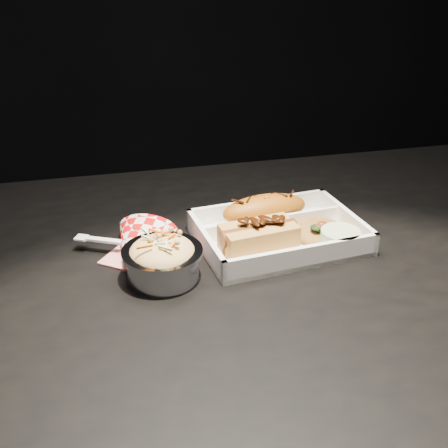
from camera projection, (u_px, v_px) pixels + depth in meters
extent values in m
cube|color=black|center=(245.00, 270.00, 0.85)|extent=(1.20, 0.80, 0.03)
cylinder|color=black|center=(413.00, 298.00, 1.44)|extent=(0.05, 0.05, 0.72)
cube|color=white|center=(278.00, 240.00, 0.89)|extent=(0.27, 0.20, 0.01)
cube|color=white|center=(258.00, 210.00, 0.96)|extent=(0.25, 0.03, 0.04)
cube|color=white|center=(303.00, 258.00, 0.81)|extent=(0.25, 0.03, 0.04)
cube|color=white|center=(206.00, 244.00, 0.85)|extent=(0.03, 0.18, 0.04)
cube|color=white|center=(346.00, 221.00, 0.92)|extent=(0.03, 0.18, 0.04)
cube|color=white|center=(272.00, 226.00, 0.91)|extent=(0.23, 0.03, 0.03)
ellipsoid|color=#A15710|center=(265.00, 209.00, 0.93)|extent=(0.15, 0.07, 0.05)
cube|color=#C89044|center=(263.00, 243.00, 0.83)|extent=(0.11, 0.04, 0.04)
cube|color=#C89044|center=(254.00, 233.00, 0.86)|extent=(0.11, 0.04, 0.04)
cylinder|color=brown|center=(259.00, 233.00, 0.84)|extent=(0.12, 0.04, 0.03)
ellipsoid|color=#A77130|center=(319.00, 226.00, 0.89)|extent=(0.11, 0.09, 0.03)
cylinder|color=beige|center=(340.00, 239.00, 0.85)|extent=(0.06, 0.06, 0.03)
cylinder|color=silver|center=(163.00, 265.00, 0.79)|extent=(0.10, 0.10, 0.04)
cylinder|color=silver|center=(162.00, 252.00, 0.78)|extent=(0.11, 0.11, 0.01)
ellipsoid|color=#C9C68D|center=(162.00, 252.00, 0.78)|extent=(0.09, 0.09, 0.04)
cube|color=red|center=(145.00, 257.00, 0.85)|extent=(0.14, 0.14, 0.00)
cone|color=red|center=(137.00, 246.00, 0.85)|extent=(0.14, 0.14, 0.10)
cube|color=white|center=(103.00, 240.00, 0.86)|extent=(0.06, 0.04, 0.00)
cube|color=white|center=(81.00, 238.00, 0.86)|extent=(0.02, 0.02, 0.00)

